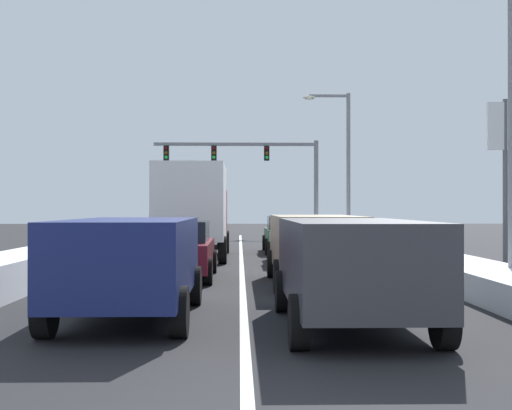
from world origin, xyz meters
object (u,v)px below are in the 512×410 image
object	(u,v)px
street_lamp_right_near	(498,39)
sedan_silver_center_lane_fourth	(202,231)
suv_tan_right_lane_second	(315,243)
sedan_green_right_lane_fourth	(288,234)
sedan_maroon_center_lane_second	(176,250)
suv_charcoal_right_lane_nearest	(351,262)
box_truck_center_lane_third	(193,207)
traffic_light_gantry	(259,163)
suv_navy_center_lane_nearest	(131,259)
street_lamp_right_mid	(342,153)
sedan_white_right_lane_third	(300,241)

from	to	relation	value
street_lamp_right_near	sedan_silver_center_lane_fourth	bearing A→B (deg)	111.79
street_lamp_right_near	suv_tan_right_lane_second	bearing A→B (deg)	151.34
sedan_green_right_lane_fourth	sedan_maroon_center_lane_second	size ratio (longest dim) A/B	1.00
suv_charcoal_right_lane_nearest	sedan_green_right_lane_fourth	distance (m)	18.15
suv_charcoal_right_lane_nearest	sedan_silver_center_lane_fourth	xyz separation A→B (m)	(-3.51, 22.46, -0.25)
sedan_silver_center_lane_fourth	box_truck_center_lane_third	bearing A→B (deg)	-89.28
suv_tan_right_lane_second	traffic_light_gantry	distance (m)	28.32
suv_charcoal_right_lane_nearest	street_lamp_right_near	distance (m)	7.17
suv_navy_center_lane_nearest	sedan_silver_center_lane_fourth	size ratio (longest dim) A/B	1.09
sedan_green_right_lane_fourth	suv_navy_center_lane_nearest	distance (m)	17.66
street_lamp_right_near	suv_charcoal_right_lane_nearest	bearing A→B (deg)	-133.21
box_truck_center_lane_third	street_lamp_right_mid	world-z (taller)	street_lamp_right_mid
suv_charcoal_right_lane_nearest	suv_navy_center_lane_nearest	xyz separation A→B (m)	(-3.55, 0.91, 0.00)
sedan_silver_center_lane_fourth	street_lamp_right_near	size ratio (longest dim) A/B	0.48
sedan_silver_center_lane_fourth	street_lamp_right_mid	distance (m)	10.35
sedan_green_right_lane_fourth	street_lamp_right_mid	xyz separation A→B (m)	(3.74, 10.04, 4.18)
sedan_silver_center_lane_fourth	street_lamp_right_near	world-z (taller)	street_lamp_right_near
sedan_white_right_lane_third	box_truck_center_lane_third	size ratio (longest dim) A/B	0.62
box_truck_center_lane_third	sedan_silver_center_lane_fourth	xyz separation A→B (m)	(-0.10, 7.67, -1.14)
suv_charcoal_right_lane_nearest	sedan_maroon_center_lane_second	bearing A→B (deg)	114.10
sedan_white_right_lane_third	sedan_green_right_lane_fourth	bearing A→B (deg)	90.00
street_lamp_right_near	street_lamp_right_mid	xyz separation A→B (m)	(0.19, 24.10, -0.54)
street_lamp_right_near	box_truck_center_lane_third	bearing A→B (deg)	124.10
suv_charcoal_right_lane_nearest	box_truck_center_lane_third	xyz separation A→B (m)	(-3.41, 14.79, 0.88)
suv_charcoal_right_lane_nearest	traffic_light_gantry	bearing A→B (deg)	90.80
sedan_green_right_lane_fourth	traffic_light_gantry	bearing A→B (deg)	92.72
sedan_maroon_center_lane_second	sedan_silver_center_lane_fourth	xyz separation A→B (m)	(-0.13, 14.90, 0.00)
street_lamp_right_near	sedan_maroon_center_lane_second	bearing A→B (deg)	154.29
sedan_green_right_lane_fourth	box_truck_center_lane_third	bearing A→B (deg)	-137.79
suv_tan_right_lane_second	box_truck_center_lane_third	distance (m)	9.39
street_lamp_right_mid	suv_charcoal_right_lane_nearest	bearing A→B (deg)	-98.13
sedan_white_right_lane_third	sedan_green_right_lane_fourth	size ratio (longest dim) A/B	1.00
sedan_white_right_lane_third	suv_navy_center_lane_nearest	xyz separation A→B (m)	(-3.84, -11.51, 0.25)
suv_navy_center_lane_nearest	street_lamp_right_near	size ratio (longest dim) A/B	0.53
suv_navy_center_lane_nearest	sedan_silver_center_lane_fourth	distance (m)	21.55
sedan_silver_center_lane_fourth	traffic_light_gantry	size ratio (longest dim) A/B	0.42
sedan_green_right_lane_fourth	sedan_maroon_center_lane_second	world-z (taller)	same
traffic_light_gantry	suv_navy_center_lane_nearest	bearing A→B (deg)	-95.27
suv_tan_right_lane_second	sedan_maroon_center_lane_second	world-z (taller)	suv_tan_right_lane_second
sedan_maroon_center_lane_second	suv_charcoal_right_lane_nearest	bearing A→B (deg)	-65.90
box_truck_center_lane_third	suv_charcoal_right_lane_nearest	bearing A→B (deg)	-77.01
suv_charcoal_right_lane_nearest	sedan_white_right_lane_third	distance (m)	12.43
sedan_white_right_lane_third	suv_navy_center_lane_nearest	distance (m)	12.14
suv_navy_center_lane_nearest	sedan_maroon_center_lane_second	distance (m)	6.65
suv_tan_right_lane_second	suv_charcoal_right_lane_nearest	bearing A→B (deg)	-90.91
sedan_green_right_lane_fourth	street_lamp_right_near	size ratio (longest dim) A/B	0.48
sedan_white_right_lane_third	street_lamp_right_near	xyz separation A→B (m)	(3.55, -8.34, 4.72)
suv_charcoal_right_lane_nearest	suv_tan_right_lane_second	xyz separation A→B (m)	(0.10, 6.13, 0.00)
street_lamp_right_near	sedan_green_right_lane_fourth	bearing A→B (deg)	104.17
suv_charcoal_right_lane_nearest	street_lamp_right_mid	bearing A→B (deg)	81.87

